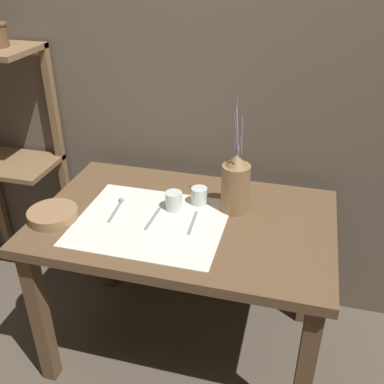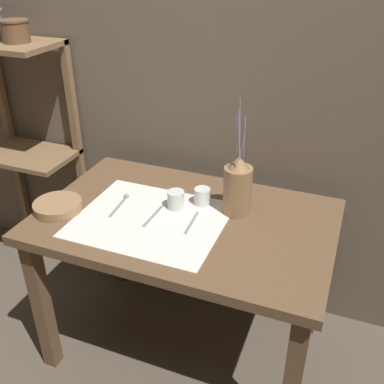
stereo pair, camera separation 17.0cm
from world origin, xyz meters
TOP-DOWN VIEW (x-y plane):
  - ground_plane at (0.00, 0.00)m, footprint 12.00×12.00m
  - stone_wall_back at (0.00, 0.48)m, footprint 7.00×0.06m
  - wooden_table at (0.00, 0.00)m, footprint 1.16×0.74m
  - wooden_shelf_unit at (-1.00, 0.32)m, footprint 0.48×0.31m
  - linen_cloth at (-0.12, -0.07)m, footprint 0.57×0.48m
  - pitcher_with_flowers at (0.18, 0.11)m, footprint 0.11×0.11m
  - wooden_bowl at (-0.50, -0.14)m, footprint 0.19×0.19m
  - glass_tumbler_near at (-0.06, 0.05)m, footprint 0.07×0.07m
  - glass_tumbler_far at (0.03, 0.11)m, footprint 0.07×0.07m
  - spoon_inner at (-0.28, 0.02)m, footprint 0.03×0.17m
  - fork_outer at (-0.12, -0.05)m, footprint 0.02×0.16m
  - knife_center at (0.04, -0.03)m, footprint 0.02×0.16m
  - metal_pot_small at (-0.92, 0.28)m, footprint 0.13×0.13m

SIDE VIEW (x-z plane):
  - ground_plane at x=0.00m, z-range 0.00..0.00m
  - wooden_table at x=0.00m, z-range 0.26..0.97m
  - linen_cloth at x=-0.12m, z-range 0.71..0.72m
  - fork_outer at x=-0.12m, z-range 0.72..0.72m
  - knife_center at x=0.04m, z-range 0.72..0.72m
  - spoon_inner at x=-0.28m, z-range 0.71..0.73m
  - wooden_bowl at x=-0.50m, z-range 0.71..0.75m
  - glass_tumbler_far at x=0.03m, z-range 0.72..0.79m
  - glass_tumbler_near at x=-0.06m, z-range 0.72..0.79m
  - pitcher_with_flowers at x=0.18m, z-range 0.60..1.06m
  - wooden_shelf_unit at x=-1.00m, z-range 0.23..1.50m
  - stone_wall_back at x=0.00m, z-range 0.00..2.40m
  - metal_pot_small at x=-0.92m, z-range 1.27..1.36m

